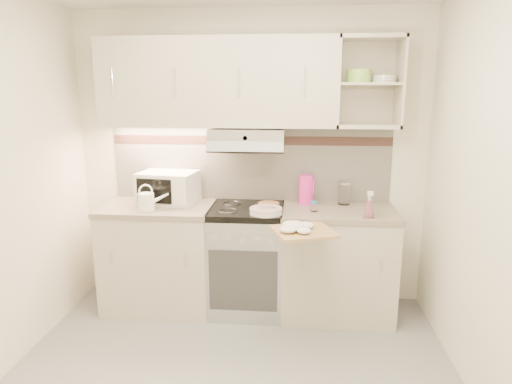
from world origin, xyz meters
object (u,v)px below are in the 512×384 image
at_px(spray_bottle, 369,207).
at_px(watering_can, 147,201).
at_px(electric_range, 247,259).
at_px(plate_stack, 266,211).
at_px(pink_pitcher, 306,189).
at_px(microwave, 168,187).
at_px(glass_jar, 344,193).
at_px(cutting_board, 304,232).

bearing_deg(spray_bottle, watering_can, -176.83).
bearing_deg(electric_range, plate_stack, -46.64).
distance_m(pink_pitcher, spray_bottle, 0.61).
bearing_deg(watering_can, microwave, 50.91).
distance_m(electric_range, watering_can, 0.96).
height_order(watering_can, pink_pitcher, pink_pitcher).
distance_m(electric_range, plate_stack, 0.53).
xyz_separation_m(electric_range, pink_pitcher, (0.49, 0.17, 0.57)).
bearing_deg(watering_can, plate_stack, -20.00).
bearing_deg(plate_stack, microwave, 160.88).
relative_size(electric_range, watering_can, 3.66).
xyz_separation_m(pink_pitcher, spray_bottle, (0.47, -0.39, -0.04)).
relative_size(watering_can, glass_jar, 1.28).
bearing_deg(spray_bottle, glass_jar, 115.70).
distance_m(electric_range, pink_pitcher, 0.77).
distance_m(pink_pitcher, glass_jar, 0.32).
relative_size(microwave, plate_stack, 2.01).
xyz_separation_m(microwave, plate_stack, (0.85, -0.30, -0.11)).
xyz_separation_m(watering_can, spray_bottle, (1.74, -0.07, 0.01)).
bearing_deg(spray_bottle, electric_range, 172.37).
relative_size(electric_range, pink_pitcher, 3.65).
relative_size(plate_stack, pink_pitcher, 1.03).
relative_size(microwave, glass_jar, 2.67).
distance_m(microwave, pink_pitcher, 1.17).
bearing_deg(pink_pitcher, electric_range, -148.88).
distance_m(glass_jar, cutting_board, 0.79).
relative_size(pink_pitcher, glass_jar, 1.29).
height_order(electric_range, plate_stack, plate_stack).
xyz_separation_m(microwave, glass_jar, (1.49, 0.06, -0.04)).
xyz_separation_m(microwave, cutting_board, (1.14, -0.64, -0.16)).
distance_m(watering_can, spray_bottle, 1.74).
height_order(microwave, watering_can, microwave).
height_order(pink_pitcher, cutting_board, pink_pitcher).
relative_size(plate_stack, glass_jar, 1.33).
bearing_deg(cutting_board, spray_bottle, 12.35).
relative_size(electric_range, spray_bottle, 4.09).
xyz_separation_m(watering_can, glass_jar, (1.59, 0.33, 0.02)).
distance_m(plate_stack, cutting_board, 0.45).
xyz_separation_m(glass_jar, spray_bottle, (0.15, -0.40, -0.01)).
relative_size(watering_can, cutting_board, 0.61).
bearing_deg(electric_range, pink_pitcher, 19.44).
bearing_deg(microwave, spray_bottle, -3.28).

